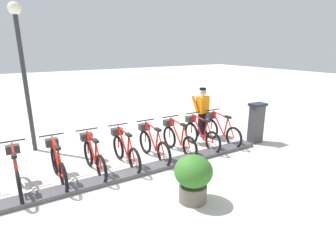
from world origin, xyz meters
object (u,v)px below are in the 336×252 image
Objects in this scene: bike_docked_1 at (200,134)px; worker_near_rack at (202,110)px; lamp_post at (22,58)px; bike_docked_2 at (178,139)px; bike_docked_7 at (17,172)px; bike_docked_4 at (125,149)px; planter_bush at (193,176)px; bike_docked_0 at (220,130)px; bike_docked_6 at (58,163)px; bike_docked_5 at (93,156)px; payment_kiosk at (256,122)px; bike_docked_3 at (153,144)px.

bike_docked_1 is 1.23m from worker_near_rack.
bike_docked_2 is at bearing -124.17° from lamp_post.
bike_docked_7 is 1.04× the size of worker_near_rack.
bike_docked_4 reaches higher than planter_bush.
bike_docked_0 is 1.00× the size of bike_docked_6.
planter_bush is at bearing -150.76° from bike_docked_5.
bike_docked_2 is 1.64m from bike_docked_4.
planter_bush is at bearing -168.46° from bike_docked_4.
planter_bush is (-1.73, 3.78, -0.12)m from payment_kiosk.
bike_docked_4 is at bearing 90.00° from bike_docked_2.
planter_bush is (-2.31, 1.99, 0.11)m from bike_docked_1.
bike_docked_5 is at bearing -90.00° from bike_docked_7.
bike_docked_3 is 2.57m from worker_near_rack.
payment_kiosk is 5.93m from bike_docked_6.
worker_near_rack is (0.85, -4.84, 0.48)m from bike_docked_6.
bike_docked_7 is 3.32m from lamp_post.
bike_docked_0 reaches higher than planter_bush.
worker_near_rack is 1.71× the size of planter_bush.
lamp_post reaches higher than bike_docked_0.
bike_docked_1 is at bearing -90.00° from bike_docked_4.
bike_docked_6 is 0.42× the size of lamp_post.
lamp_post reaches higher than bike_docked_7.
lamp_post reaches higher than planter_bush.
bike_docked_5 is at bearing 90.00° from bike_docked_2.
worker_near_rack reaches higher than bike_docked_4.
worker_near_rack is at bearing -40.99° from bike_docked_1.
bike_docked_3 and bike_docked_6 have the same top height.
bike_docked_7 is (0.57, 6.71, -0.24)m from payment_kiosk.
bike_docked_5 is at bearing 29.24° from planter_bush.
bike_docked_0 and bike_docked_7 have the same top height.
payment_kiosk is 1.90m from bike_docked_1.
bike_docked_1 is 1.00× the size of bike_docked_2.
bike_docked_0 is 3.64m from planter_bush.
bike_docked_5 is 0.42× the size of lamp_post.
bike_docked_6 is 0.82m from bike_docked_7.
bike_docked_6 is at bearing 42.48° from planter_bush.
bike_docked_6 is at bearing 84.46° from payment_kiosk.
bike_docked_5 is at bearing -156.05° from lamp_post.
bike_docked_0 is 0.98m from worker_near_rack.
bike_docked_3 is at bearing 90.00° from bike_docked_0.
bike_docked_2 and bike_docked_4 have the same top height.
planter_bush is at bearing -137.52° from bike_docked_6.
bike_docked_0 is 2.46m from bike_docked_3.
bike_docked_2 is 1.00× the size of bike_docked_3.
bike_docked_7 is at bearing 90.00° from bike_docked_1.
worker_near_rack is at bearing -80.02° from bike_docked_6.
bike_docked_7 is at bearing 98.56° from worker_near_rack.
bike_docked_1 is at bearing -90.00° from bike_docked_2.
payment_kiosk is at bearing -99.46° from bike_docked_3.
worker_near_rack reaches higher than bike_docked_1.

